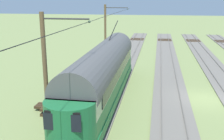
{
  "coord_description": "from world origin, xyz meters",
  "views": [
    {
      "loc": [
        3.73,
        20.91,
        7.67
      ],
      "look_at": [
        7.28,
        0.22,
        2.11
      ],
      "focal_mm": 43.66,
      "sensor_mm": 36.0,
      "label": 1
    }
  ],
  "objects_px": {
    "catenary_pole_foreground": "(106,30)",
    "spare_tie_stack": "(52,106)",
    "catenary_pole_mid_near": "(46,65)",
    "vintage_streetcar": "(103,72)"
  },
  "relations": [
    {
      "from": "vintage_streetcar",
      "to": "spare_tie_stack",
      "type": "relative_size",
      "value": 7.68
    },
    {
      "from": "vintage_streetcar",
      "to": "spare_tie_stack",
      "type": "distance_m",
      "value": 4.54
    },
    {
      "from": "catenary_pole_foreground",
      "to": "catenary_pole_mid_near",
      "type": "distance_m",
      "value": 19.57
    },
    {
      "from": "catenary_pole_foreground",
      "to": "spare_tie_stack",
      "type": "xyz_separation_m",
      "value": [
        0.36,
        18.16,
        -3.35
      ]
    },
    {
      "from": "catenary_pole_foreground",
      "to": "spare_tie_stack",
      "type": "height_order",
      "value": "catenary_pole_foreground"
    },
    {
      "from": "vintage_streetcar",
      "to": "catenary_pole_foreground",
      "type": "distance_m",
      "value": 15.92
    },
    {
      "from": "spare_tie_stack",
      "to": "catenary_pole_mid_near",
      "type": "bearing_deg",
      "value": 104.24
    },
    {
      "from": "catenary_pole_mid_near",
      "to": "spare_tie_stack",
      "type": "xyz_separation_m",
      "value": [
        0.36,
        -1.41,
        -3.35
      ]
    },
    {
      "from": "vintage_streetcar",
      "to": "catenary_pole_mid_near",
      "type": "height_order",
      "value": "catenary_pole_mid_near"
    },
    {
      "from": "catenary_pole_mid_near",
      "to": "spare_tie_stack",
      "type": "bearing_deg",
      "value": -75.76
    }
  ]
}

